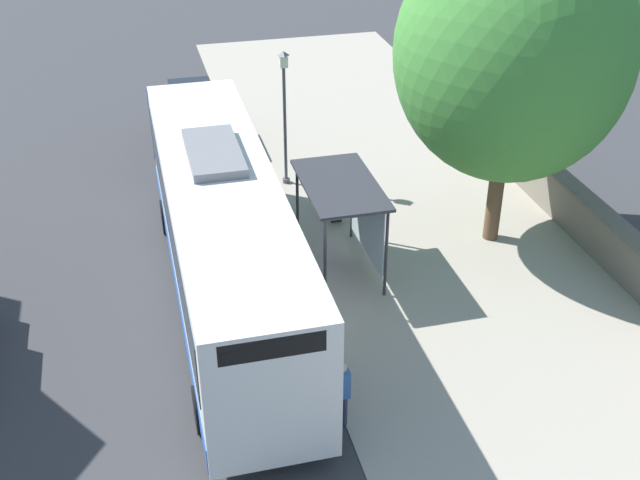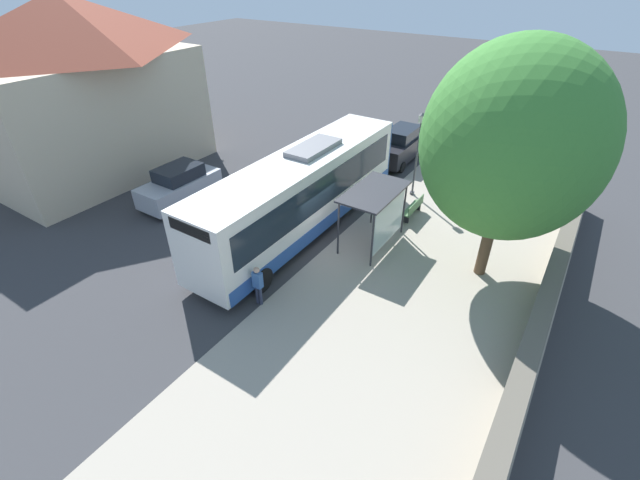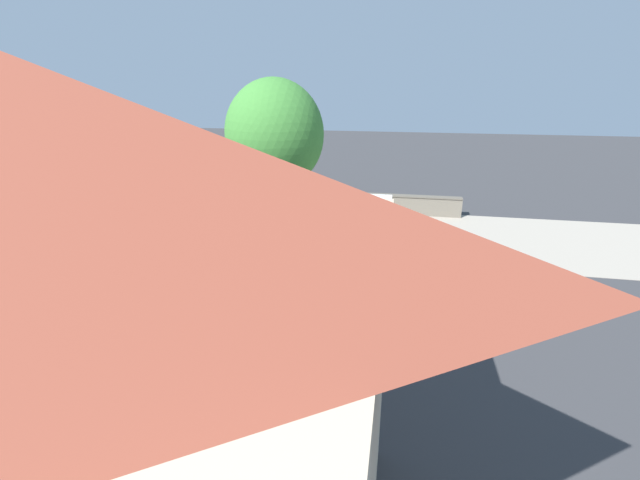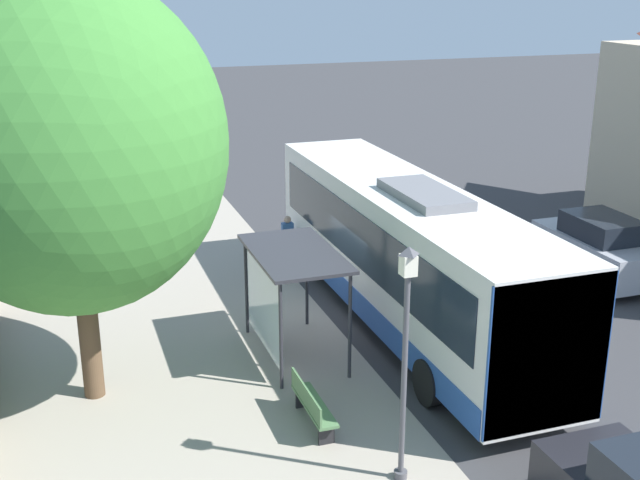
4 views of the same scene
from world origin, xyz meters
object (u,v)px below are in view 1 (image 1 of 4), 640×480
object	(u,v)px
pedestrian	(341,390)
bench	(332,197)
bus_shelter	(346,197)
parked_car_behind_bus	(194,118)
shade_tree	(513,53)
street_lamp_near	(285,108)
bus	(224,233)

from	to	relation	value
pedestrian	bench	world-z (taller)	pedestrian
bus_shelter	parked_car_behind_bus	size ratio (longest dim) A/B	0.73
bench	shade_tree	distance (m)	6.87
bench	street_lamp_near	size ratio (longest dim) A/B	0.41
bus_shelter	parked_car_behind_bus	distance (m)	9.64
bench	parked_car_behind_bus	xyz separation A→B (m)	(3.40, -5.98, 0.50)
pedestrian	parked_car_behind_bus	xyz separation A→B (m)	(1.23, -14.84, 0.02)
pedestrian	bench	bearing A→B (deg)	-103.78
street_lamp_near	shade_tree	size ratio (longest dim) A/B	0.50
street_lamp_near	parked_car_behind_bus	world-z (taller)	street_lamp_near
pedestrian	shade_tree	size ratio (longest dim) A/B	0.19
pedestrian	parked_car_behind_bus	distance (m)	14.89
bus	pedestrian	world-z (taller)	bus
parked_car_behind_bus	bench	bearing A→B (deg)	119.63
bus	shade_tree	distance (m)	8.55
bench	parked_car_behind_bus	bearing A→B (deg)	-60.37
bus	parked_car_behind_bus	xyz separation A→B (m)	(-0.34, -9.85, -0.98)
bus_shelter	bench	world-z (taller)	bus_shelter
bus	street_lamp_near	bearing A→B (deg)	-114.87
pedestrian	street_lamp_near	bearing A→B (deg)	-96.37
pedestrian	street_lamp_near	world-z (taller)	street_lamp_near
bus	street_lamp_near	xyz separation A→B (m)	(-2.80, -6.04, 0.62)
bench	parked_car_behind_bus	world-z (taller)	parked_car_behind_bus
pedestrian	shade_tree	xyz separation A→B (m)	(-6.16, -6.21, 4.46)
shade_tree	pedestrian	bearing A→B (deg)	45.26
street_lamp_near	shade_tree	xyz separation A→B (m)	(-4.92, 4.82, 2.83)
street_lamp_near	bus	bearing A→B (deg)	65.13
pedestrian	street_lamp_near	xyz separation A→B (m)	(-1.23, -11.03, 1.63)
pedestrian	bench	size ratio (longest dim) A/B	0.90
bus	bus_shelter	bearing A→B (deg)	-167.35
street_lamp_near	shade_tree	distance (m)	7.45
bench	shade_tree	xyz separation A→B (m)	(-3.98, 2.65, 4.93)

